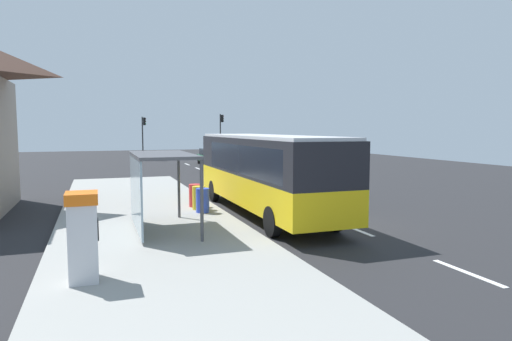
# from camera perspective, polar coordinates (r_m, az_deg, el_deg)

# --- Properties ---
(ground_plane) EXTENTS (56.00, 92.00, 0.04)m
(ground_plane) POSITION_cam_1_polar(r_m,az_deg,el_deg) (29.55, -3.64, -1.45)
(ground_plane) COLOR #262628
(sidewalk_platform) EXTENTS (6.20, 30.00, 0.18)m
(sidewalk_platform) POSITION_cam_1_polar(r_m,az_deg,el_deg) (16.64, -13.46, -6.54)
(sidewalk_platform) COLOR #999993
(sidewalk_platform) RESTS_ON ground
(lane_stripe_seg_0) EXTENTS (0.16, 2.20, 0.01)m
(lane_stripe_seg_0) POSITION_cam_1_polar(r_m,az_deg,el_deg) (12.22, 25.28, -11.67)
(lane_stripe_seg_0) COLOR silver
(lane_stripe_seg_0) RESTS_ON ground
(lane_stripe_seg_1) EXTENTS (0.16, 2.20, 0.01)m
(lane_stripe_seg_1) POSITION_cam_1_polar(r_m,az_deg,el_deg) (16.01, 12.45, -7.29)
(lane_stripe_seg_1) COLOR silver
(lane_stripe_seg_1) RESTS_ON ground
(lane_stripe_seg_2) EXTENTS (0.16, 2.20, 0.01)m
(lane_stripe_seg_2) POSITION_cam_1_polar(r_m,az_deg,el_deg) (20.33, 4.91, -4.50)
(lane_stripe_seg_2) COLOR silver
(lane_stripe_seg_2) RESTS_ON ground
(lane_stripe_seg_3) EXTENTS (0.16, 2.20, 0.01)m
(lane_stripe_seg_3) POSITION_cam_1_polar(r_m,az_deg,el_deg) (24.91, 0.11, -2.66)
(lane_stripe_seg_3) COLOR silver
(lane_stripe_seg_3) RESTS_ON ground
(lane_stripe_seg_4) EXTENTS (0.16, 2.20, 0.01)m
(lane_stripe_seg_4) POSITION_cam_1_polar(r_m,az_deg,el_deg) (29.62, -3.17, -1.38)
(lane_stripe_seg_4) COLOR silver
(lane_stripe_seg_4) RESTS_ON ground
(lane_stripe_seg_5) EXTENTS (0.16, 2.20, 0.01)m
(lane_stripe_seg_5) POSITION_cam_1_polar(r_m,az_deg,el_deg) (34.41, -5.55, -0.46)
(lane_stripe_seg_5) COLOR silver
(lane_stripe_seg_5) RESTS_ON ground
(lane_stripe_seg_6) EXTENTS (0.16, 2.20, 0.01)m
(lane_stripe_seg_6) POSITION_cam_1_polar(r_m,az_deg,el_deg) (39.26, -7.34, 0.24)
(lane_stripe_seg_6) COLOR silver
(lane_stripe_seg_6) RESTS_ON ground
(lane_stripe_seg_7) EXTENTS (0.16, 2.20, 0.01)m
(lane_stripe_seg_7) POSITION_cam_1_polar(r_m,az_deg,el_deg) (44.14, -8.73, 0.78)
(lane_stripe_seg_7) COLOR silver
(lane_stripe_seg_7) RESTS_ON ground
(bus) EXTENTS (2.57, 11.02, 3.21)m
(bus) POSITION_cam_1_polar(r_m,az_deg,el_deg) (18.13, 1.06, 0.18)
(bus) COLOR yellow
(bus) RESTS_ON ground
(white_van) EXTENTS (2.17, 5.26, 2.30)m
(white_van) POSITION_cam_1_polar(r_m,az_deg,el_deg) (35.78, -2.93, 1.93)
(white_van) COLOR black
(white_van) RESTS_ON ground
(sedan_near) EXTENTS (1.98, 4.47, 1.52)m
(sedan_near) POSITION_cam_1_polar(r_m,az_deg,el_deg) (43.70, -5.89, 1.80)
(sedan_near) COLOR #195933
(sedan_near) RESTS_ON ground
(ticket_machine) EXTENTS (0.66, 0.76, 1.94)m
(ticket_machine) POSITION_cam_1_polar(r_m,az_deg,el_deg) (10.44, -21.12, -7.77)
(ticket_machine) COLOR silver
(ticket_machine) RESTS_ON sidewalk_platform
(recycling_bin_blue) EXTENTS (0.52, 0.52, 0.95)m
(recycling_bin_blue) POSITION_cam_1_polar(r_m,az_deg,el_deg) (17.84, -6.80, -3.79)
(recycling_bin_blue) COLOR blue
(recycling_bin_blue) RESTS_ON sidewalk_platform
(recycling_bin_yellow) EXTENTS (0.52, 0.52, 0.95)m
(recycling_bin_yellow) POSITION_cam_1_polar(r_m,az_deg,el_deg) (18.51, -7.28, -3.46)
(recycling_bin_yellow) COLOR yellow
(recycling_bin_yellow) RESTS_ON sidewalk_platform
(recycling_bin_red) EXTENTS (0.52, 0.52, 0.95)m
(recycling_bin_red) POSITION_cam_1_polar(r_m,az_deg,el_deg) (19.19, -7.73, -3.15)
(recycling_bin_red) COLOR red
(recycling_bin_red) RESTS_ON sidewalk_platform
(traffic_light_near_side) EXTENTS (0.49, 0.28, 5.12)m
(traffic_light_near_side) POSITION_cam_1_polar(r_m,az_deg,el_deg) (51.61, -4.44, 5.25)
(traffic_light_near_side) COLOR #2D2D2D
(traffic_light_near_side) RESTS_ON ground
(traffic_light_far_side) EXTENTS (0.49, 0.28, 4.76)m
(traffic_light_far_side) POSITION_cam_1_polar(r_m,az_deg,el_deg) (50.83, -14.11, 4.85)
(traffic_light_far_side) COLOR #2D2D2D
(traffic_light_far_side) RESTS_ON ground
(bus_shelter) EXTENTS (1.80, 4.00, 2.50)m
(bus_shelter) POSITION_cam_1_polar(r_m,az_deg,el_deg) (14.74, -12.99, -0.15)
(bus_shelter) COLOR #4C4C51
(bus_shelter) RESTS_ON sidewalk_platform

